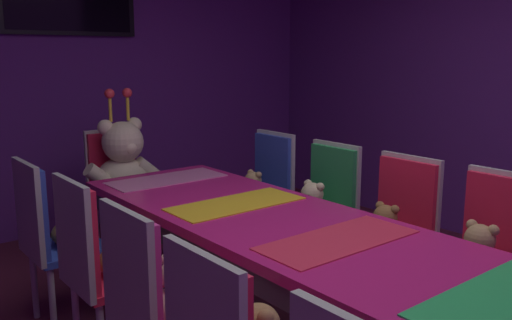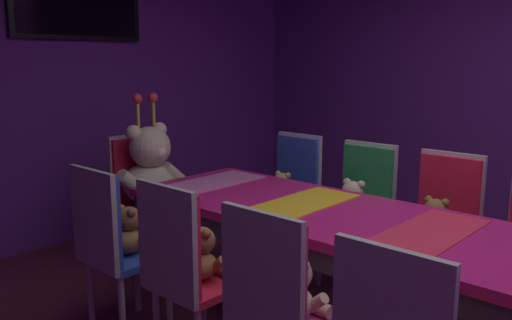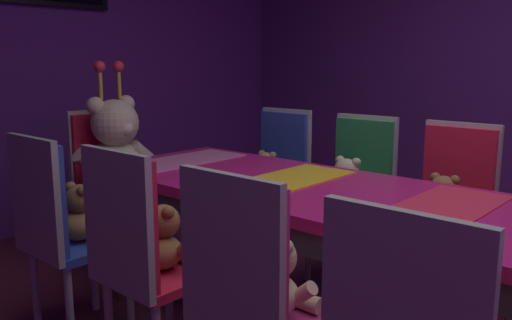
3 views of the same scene
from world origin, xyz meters
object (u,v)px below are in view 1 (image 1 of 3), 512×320
(teddy_right_3, at_px, (384,231))
(chair_right_4, at_px, (327,202))
(banquet_table, at_px, (338,258))
(chair_right_3, at_px, (400,223))
(teddy_left_3, at_px, (178,293))
(teddy_right_2, at_px, (478,257))
(chair_left_5, at_px, (45,228))
(teddy_left_5, at_px, (70,226))
(chair_left_3, at_px, (147,300))
(chair_right_2, at_px, (493,248))
(king_teddy_bear, at_px, (124,166))
(teddy_left_4, at_px, (119,252))
(teddy_right_5, at_px, (253,190))
(chair_right_5, at_px, (267,184))
(chair_left_4, at_px, (91,255))
(throne_chair, at_px, (116,179))
(teddy_right_4, at_px, (311,207))

(teddy_right_3, xyz_separation_m, chair_right_4, (0.14, 0.58, 0.02))
(banquet_table, height_order, chair_right_3, chair_right_3)
(teddy_left_3, bearing_deg, teddy_right_2, -22.80)
(chair_left_5, distance_m, teddy_left_5, 0.14)
(chair_left_3, distance_m, chair_right_2, 1.73)
(chair_right_2, bearing_deg, teddy_left_3, -20.79)
(chair_right_3, relative_size, king_teddy_bear, 1.16)
(chair_left_3, bearing_deg, chair_right_4, 19.37)
(teddy_left_4, distance_m, teddy_right_5, 1.46)
(chair_right_5, bearing_deg, teddy_left_4, 22.02)
(chair_right_2, relative_size, teddy_right_3, 3.37)
(chair_left_4, height_order, chair_left_5, same)
(teddy_left_5, bearing_deg, chair_right_3, -38.63)
(chair_right_3, bearing_deg, chair_right_4, -89.70)
(banquet_table, relative_size, chair_left_3, 3.66)
(chair_left_3, relative_size, teddy_right_5, 3.62)
(chair_right_2, xyz_separation_m, chair_right_5, (-0.00, 1.77, 0.00))
(teddy_right_2, bearing_deg, teddy_left_4, -41.33)
(teddy_left_4, relative_size, chair_left_5, 0.30)
(throne_chair, bearing_deg, teddy_left_4, -24.05)
(teddy_left_5, bearing_deg, teddy_right_2, -51.93)
(king_teddy_bear, bearing_deg, throne_chair, 180.00)
(chair_right_2, distance_m, chair_right_3, 0.56)
(chair_left_3, bearing_deg, throne_chair, 68.62)
(chair_left_3, distance_m, teddy_right_4, 1.58)
(teddy_right_4, bearing_deg, chair_left_5, -22.41)
(teddy_left_4, bearing_deg, chair_right_4, -1.54)
(teddy_right_2, relative_size, chair_right_3, 0.32)
(king_teddy_bear, bearing_deg, teddy_right_2, 15.41)
(throne_chair, bearing_deg, teddy_right_5, 38.05)
(chair_left_3, xyz_separation_m, king_teddy_bear, (0.81, 1.91, 0.13))
(chair_right_2, distance_m, teddy_right_3, 0.58)
(teddy_left_5, height_order, teddy_right_4, teddy_right_4)
(teddy_right_4, height_order, chair_right_5, chair_right_5)
(teddy_right_3, xyz_separation_m, king_teddy_bear, (-0.66, 1.92, 0.15))
(teddy_left_4, xyz_separation_m, chair_right_2, (1.48, -1.17, 0.02))
(teddy_right_3, bearing_deg, chair_right_2, 106.29)
(banquet_table, distance_m, teddy_left_3, 0.73)
(teddy_left_5, distance_m, king_teddy_bear, 1.01)
(teddy_right_5, bearing_deg, teddy_right_4, 88.19)
(teddy_left_4, distance_m, chair_left_5, 0.60)
(chair_left_5, xyz_separation_m, king_teddy_bear, (0.83, 0.72, 0.13))
(king_teddy_bear, bearing_deg, chair_left_5, -49.11)
(teddy_right_2, distance_m, teddy_right_5, 1.77)
(teddy_right_5, height_order, throne_chair, throne_chair)
(teddy_right_3, relative_size, throne_chair, 0.30)
(chair_left_3, relative_size, teddy_right_3, 3.37)
(chair_left_5, xyz_separation_m, teddy_right_4, (1.49, -0.62, -0.01))
(teddy_right_5, bearing_deg, chair_right_2, 94.73)
(chair_left_3, bearing_deg, chair_left_4, 88.67)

